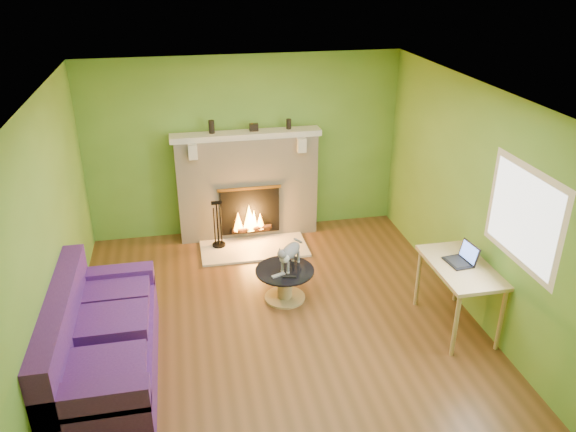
# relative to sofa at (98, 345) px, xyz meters

# --- Properties ---
(floor) EXTENTS (5.00, 5.00, 0.00)m
(floor) POSITION_rel_sofa_xyz_m (1.86, 0.51, -0.37)
(floor) COLOR brown
(floor) RESTS_ON ground
(ceiling) EXTENTS (5.00, 5.00, 0.00)m
(ceiling) POSITION_rel_sofa_xyz_m (1.86, 0.51, 2.23)
(ceiling) COLOR white
(ceiling) RESTS_ON wall_back
(wall_back) EXTENTS (5.00, 0.00, 5.00)m
(wall_back) POSITION_rel_sofa_xyz_m (1.86, 3.01, 0.93)
(wall_back) COLOR #58892D
(wall_back) RESTS_ON floor
(wall_front) EXTENTS (5.00, 0.00, 5.00)m
(wall_front) POSITION_rel_sofa_xyz_m (1.86, -1.99, 0.93)
(wall_front) COLOR #58892D
(wall_front) RESTS_ON floor
(wall_left) EXTENTS (0.00, 5.00, 5.00)m
(wall_left) POSITION_rel_sofa_xyz_m (-0.39, 0.51, 0.93)
(wall_left) COLOR #58892D
(wall_left) RESTS_ON floor
(wall_right) EXTENTS (0.00, 5.00, 5.00)m
(wall_right) POSITION_rel_sofa_xyz_m (4.11, 0.51, 0.93)
(wall_right) COLOR #58892D
(wall_right) RESTS_ON floor
(window_frame) EXTENTS (0.00, 1.20, 1.20)m
(window_frame) POSITION_rel_sofa_xyz_m (4.10, -0.39, 1.18)
(window_frame) COLOR silver
(window_frame) RESTS_ON wall_right
(window_pane) EXTENTS (0.00, 1.06, 1.06)m
(window_pane) POSITION_rel_sofa_xyz_m (4.09, -0.39, 1.18)
(window_pane) COLOR white
(window_pane) RESTS_ON wall_right
(fireplace) EXTENTS (2.10, 0.46, 1.58)m
(fireplace) POSITION_rel_sofa_xyz_m (1.86, 2.82, 0.40)
(fireplace) COLOR beige
(fireplace) RESTS_ON floor
(hearth) EXTENTS (1.50, 0.75, 0.03)m
(hearth) POSITION_rel_sofa_xyz_m (1.86, 2.31, -0.35)
(hearth) COLOR beige
(hearth) RESTS_ON floor
(mantel) EXTENTS (2.10, 0.28, 0.08)m
(mantel) POSITION_rel_sofa_xyz_m (1.86, 2.80, 1.17)
(mantel) COLOR beige
(mantel) RESTS_ON fireplace
(sofa) EXTENTS (0.95, 2.12, 0.95)m
(sofa) POSITION_rel_sofa_xyz_m (0.00, 0.00, 0.00)
(sofa) COLOR #451B67
(sofa) RESTS_ON floor
(coffee_table) EXTENTS (0.71, 0.71, 0.40)m
(coffee_table) POSITION_rel_sofa_xyz_m (2.04, 0.99, -0.14)
(coffee_table) COLOR tan
(coffee_table) RESTS_ON floor
(desk) EXTENTS (0.61, 1.06, 0.78)m
(desk) POSITION_rel_sofa_xyz_m (3.81, 0.07, 0.32)
(desk) COLOR tan
(desk) RESTS_ON floor
(cat) EXTENTS (0.52, 0.59, 0.36)m
(cat) POSITION_rel_sofa_xyz_m (2.12, 1.04, 0.21)
(cat) COLOR slate
(cat) RESTS_ON coffee_table
(remote_silver) EXTENTS (0.17, 0.11, 0.02)m
(remote_silver) POSITION_rel_sofa_xyz_m (1.94, 0.87, 0.04)
(remote_silver) COLOR gray
(remote_silver) RESTS_ON coffee_table
(remote_black) EXTENTS (0.17, 0.08, 0.02)m
(remote_black) POSITION_rel_sofa_xyz_m (2.06, 0.81, 0.04)
(remote_black) COLOR black
(remote_black) RESTS_ON coffee_table
(laptop) EXTENTS (0.30, 0.33, 0.23)m
(laptop) POSITION_rel_sofa_xyz_m (3.79, 0.12, 0.53)
(laptop) COLOR black
(laptop) RESTS_ON desk
(fire_tools) EXTENTS (0.19, 0.19, 0.70)m
(fire_tools) POSITION_rel_sofa_xyz_m (1.37, 2.46, 0.01)
(fire_tools) COLOR black
(fire_tools) RESTS_ON hearth
(mantel_vase_left) EXTENTS (0.08, 0.08, 0.18)m
(mantel_vase_left) POSITION_rel_sofa_xyz_m (1.39, 2.83, 1.30)
(mantel_vase_left) COLOR black
(mantel_vase_left) RESTS_ON mantel
(mantel_vase_right) EXTENTS (0.07, 0.07, 0.14)m
(mantel_vase_right) POSITION_rel_sofa_xyz_m (2.47, 2.83, 1.28)
(mantel_vase_right) COLOR black
(mantel_vase_right) RESTS_ON mantel
(mantel_box) EXTENTS (0.12, 0.08, 0.10)m
(mantel_box) POSITION_rel_sofa_xyz_m (1.97, 2.83, 1.26)
(mantel_box) COLOR black
(mantel_box) RESTS_ON mantel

